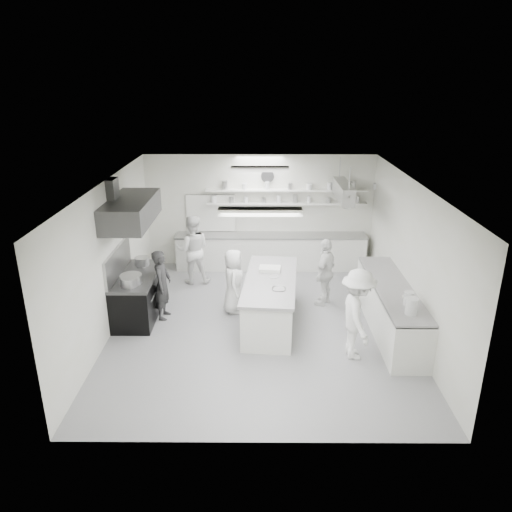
{
  "coord_description": "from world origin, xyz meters",
  "views": [
    {
      "loc": [
        -0.02,
        -9.09,
        4.93
      ],
      "look_at": [
        -0.08,
        0.6,
        1.31
      ],
      "focal_mm": 34.27,
      "sensor_mm": 36.0,
      "label": 1
    }
  ],
  "objects_px": {
    "stove": "(139,296)",
    "cook_back": "(193,250)",
    "right_counter": "(391,309)",
    "prep_island": "(270,302)",
    "cook_stove": "(162,285)",
    "back_counter": "(271,252)"
  },
  "relations": [
    {
      "from": "stove",
      "to": "right_counter",
      "type": "height_order",
      "value": "right_counter"
    },
    {
      "from": "prep_island",
      "to": "cook_back",
      "type": "xyz_separation_m",
      "value": [
        -1.87,
        2.12,
        0.39
      ]
    },
    {
      "from": "cook_stove",
      "to": "prep_island",
      "type": "bearing_deg",
      "value": -90.92
    },
    {
      "from": "prep_island",
      "to": "cook_stove",
      "type": "bearing_deg",
      "value": 179.25
    },
    {
      "from": "back_counter",
      "to": "right_counter",
      "type": "xyz_separation_m",
      "value": [
        2.35,
        -3.4,
        0.01
      ]
    },
    {
      "from": "cook_stove",
      "to": "back_counter",
      "type": "bearing_deg",
      "value": -34.65
    },
    {
      "from": "back_counter",
      "to": "cook_back",
      "type": "height_order",
      "value": "cook_back"
    },
    {
      "from": "stove",
      "to": "back_counter",
      "type": "bearing_deg",
      "value": 43.99
    },
    {
      "from": "right_counter",
      "to": "cook_back",
      "type": "xyz_separation_m",
      "value": [
        -4.3,
        2.43,
        0.4
      ]
    },
    {
      "from": "cook_back",
      "to": "cook_stove",
      "type": "bearing_deg",
      "value": 72.06
    },
    {
      "from": "stove",
      "to": "cook_back",
      "type": "relative_size",
      "value": 1.04
    },
    {
      "from": "prep_island",
      "to": "stove",
      "type": "bearing_deg",
      "value": 178.83
    },
    {
      "from": "right_counter",
      "to": "prep_island",
      "type": "height_order",
      "value": "prep_island"
    },
    {
      "from": "cook_back",
      "to": "right_counter",
      "type": "bearing_deg",
      "value": 144.64
    },
    {
      "from": "stove",
      "to": "back_counter",
      "type": "distance_m",
      "value": 4.03
    },
    {
      "from": "stove",
      "to": "cook_back",
      "type": "distance_m",
      "value": 2.1
    },
    {
      "from": "right_counter",
      "to": "stove",
      "type": "bearing_deg",
      "value": 173.48
    },
    {
      "from": "back_counter",
      "to": "prep_island",
      "type": "bearing_deg",
      "value": -91.53
    },
    {
      "from": "prep_island",
      "to": "cook_back",
      "type": "relative_size",
      "value": 1.48
    },
    {
      "from": "stove",
      "to": "prep_island",
      "type": "height_order",
      "value": "prep_island"
    },
    {
      "from": "right_counter",
      "to": "cook_back",
      "type": "distance_m",
      "value": 4.95
    },
    {
      "from": "back_counter",
      "to": "cook_stove",
      "type": "relative_size",
      "value": 3.29
    }
  ]
}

